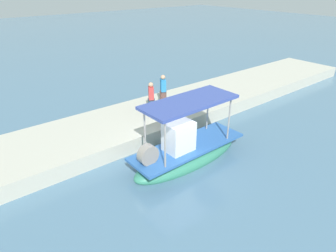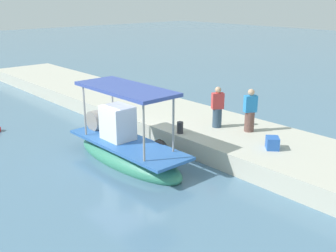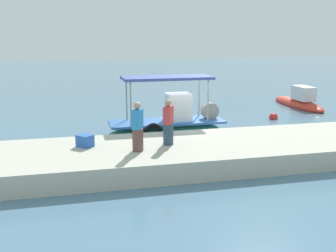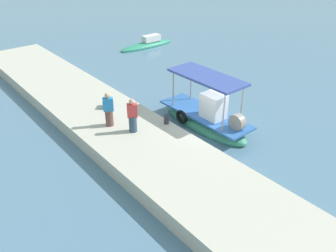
# 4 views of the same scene
# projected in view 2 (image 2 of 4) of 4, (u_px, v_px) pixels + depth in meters

# --- Properties ---
(ground_plane) EXTENTS (120.00, 120.00, 0.00)m
(ground_plane) POSITION_uv_depth(u_px,v_px,m) (123.00, 155.00, 15.41)
(ground_plane) COLOR slate
(dock_quay) EXTENTS (36.00, 4.09, 0.71)m
(dock_quay) POSITION_uv_depth(u_px,v_px,m) (193.00, 126.00, 17.62)
(dock_quay) COLOR beige
(dock_quay) RESTS_ON ground_plane
(main_fishing_boat) EXTENTS (5.45, 1.82, 3.10)m
(main_fishing_boat) POSITION_uv_depth(u_px,v_px,m) (126.00, 148.00, 14.72)
(main_fishing_boat) COLOR #378A6B
(main_fishing_boat) RESTS_ON ground_plane
(fisherman_near_bollard) EXTENTS (0.50, 0.54, 1.67)m
(fisherman_near_bollard) POSITION_uv_depth(u_px,v_px,m) (250.00, 112.00, 15.65)
(fisherman_near_bollard) COLOR brown
(fisherman_near_bollard) RESTS_ON dock_quay
(fisherman_by_crate) EXTENTS (0.50, 0.53, 1.64)m
(fisherman_by_crate) POSITION_uv_depth(u_px,v_px,m) (217.00, 109.00, 16.16)
(fisherman_by_crate) COLOR #2F4458
(fisherman_by_crate) RESTS_ON dock_quay
(mooring_bollard) EXTENTS (0.24, 0.24, 0.45)m
(mooring_bollard) POSITION_uv_depth(u_px,v_px,m) (180.00, 128.00, 15.56)
(mooring_bollard) COLOR #2D2D33
(mooring_bollard) RESTS_ON dock_quay
(cargo_crate) EXTENTS (0.66, 0.67, 0.42)m
(cargo_crate) POSITION_uv_depth(u_px,v_px,m) (272.00, 143.00, 13.99)
(cargo_crate) COLOR #295AB6
(cargo_crate) RESTS_ON dock_quay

